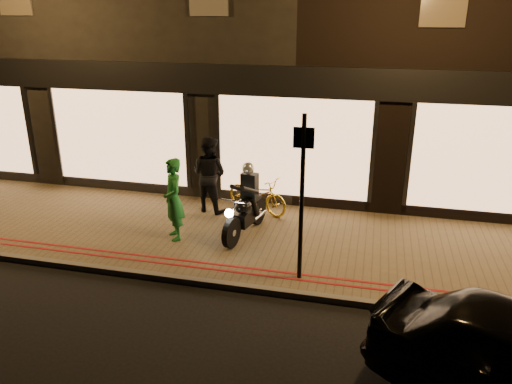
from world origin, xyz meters
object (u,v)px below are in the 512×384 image
(motorcycle, at_px, (246,208))
(bicycle_gold, at_px, (257,194))
(sign_post, at_px, (302,191))
(person_green, at_px, (173,199))

(motorcycle, relative_size, bicycle_gold, 1.14)
(sign_post, relative_size, person_green, 1.72)
(sign_post, distance_m, person_green, 3.11)
(motorcycle, relative_size, person_green, 1.10)
(sign_post, xyz_separation_m, bicycle_gold, (-1.48, 2.88, -1.23))
(motorcycle, distance_m, person_green, 1.54)
(motorcycle, xyz_separation_m, sign_post, (1.40, -1.57, 1.06))
(sign_post, distance_m, bicycle_gold, 3.47)
(bicycle_gold, relative_size, person_green, 0.97)
(sign_post, height_order, bicycle_gold, sign_post)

